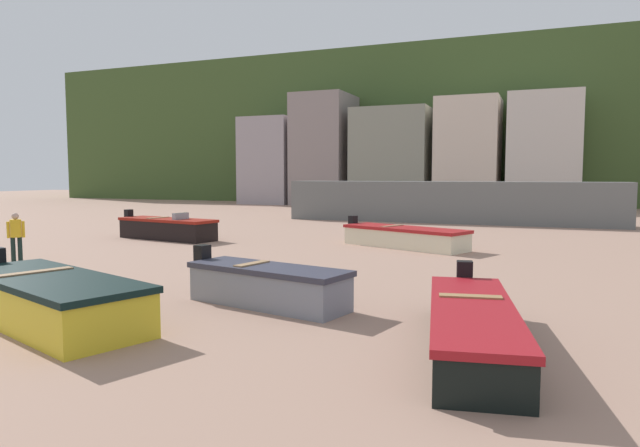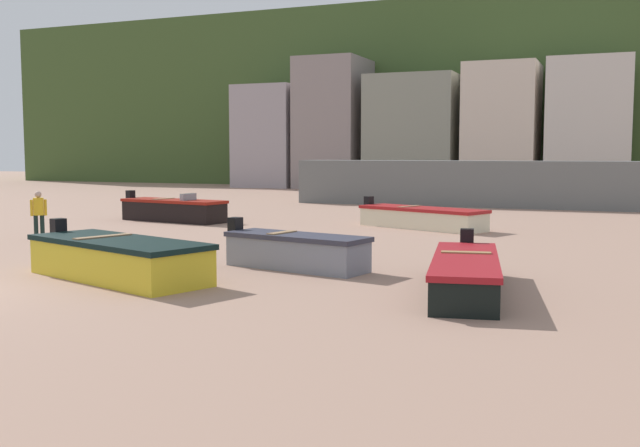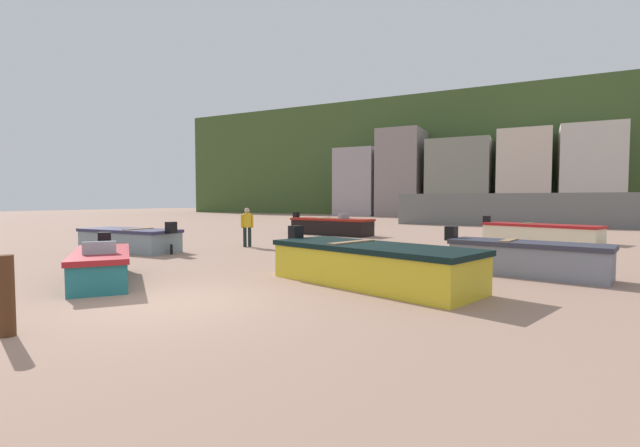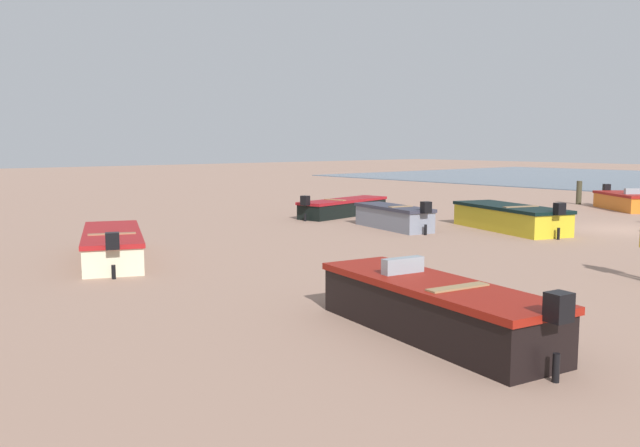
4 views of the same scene
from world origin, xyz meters
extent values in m
cube|color=#3D5328|center=(0.00, 66.00, 7.83)|extent=(90.00, 32.00, 15.66)
cube|color=slate|center=(5.98, 30.00, 1.24)|extent=(19.80, 2.40, 2.48)
cube|color=#9D9398|center=(-14.40, 47.06, 4.28)|extent=(5.21, 6.13, 8.56)
cube|color=gray|center=(-8.82, 47.44, 5.31)|extent=(5.16, 6.88, 10.61)
cube|color=gray|center=(-1.90, 47.40, 4.48)|extent=(6.97, 6.81, 8.97)
cube|color=beige|center=(4.92, 46.72, 4.78)|extent=(5.29, 5.45, 9.56)
cube|color=beige|center=(11.13, 46.63, 4.83)|extent=(5.75, 5.25, 9.65)
cube|color=gray|center=(6.01, 6.31, 0.37)|extent=(3.84, 1.91, 0.75)
cube|color=#323242|center=(6.01, 6.31, 0.81)|extent=(3.95, 2.01, 0.12)
cube|color=black|center=(4.03, 6.75, 0.99)|extent=(0.34, 0.37, 0.40)
cylinder|color=black|center=(4.03, 6.75, 0.19)|extent=(0.12, 0.12, 0.37)
cube|color=#98744E|center=(5.56, 6.41, 0.86)|extent=(0.44, 0.99, 0.08)
cube|color=black|center=(10.53, 4.73, 0.31)|extent=(2.12, 5.10, 0.63)
cube|color=maroon|center=(10.53, 4.73, 0.69)|extent=(2.22, 5.21, 0.12)
cube|color=black|center=(10.05, 7.34, 0.87)|extent=(0.37, 0.33, 0.40)
cylinder|color=black|center=(10.05, 7.34, 0.16)|extent=(0.12, 0.12, 0.31)
cube|color=#9A7347|center=(10.42, 5.34, 0.74)|extent=(1.08, 0.43, 0.08)
cube|color=black|center=(-4.09, 16.11, 0.40)|extent=(4.92, 2.16, 0.81)
cube|color=maroon|center=(-4.09, 16.11, 0.87)|extent=(5.04, 2.25, 0.12)
cube|color=black|center=(-6.61, 16.55, 1.05)|extent=(0.33, 0.36, 0.40)
cylinder|color=black|center=(-6.61, 16.55, 0.20)|extent=(0.12, 0.12, 0.40)
cube|color=#8C9EA8|center=(-3.27, 15.96, 1.07)|extent=(0.34, 0.84, 0.28)
cube|color=#967950|center=(-4.68, 16.21, 0.92)|extent=(0.43, 1.18, 0.08)
cube|color=beige|center=(6.40, 17.24, 0.34)|extent=(5.25, 3.30, 0.68)
cube|color=#A2181A|center=(6.40, 17.24, 0.74)|extent=(5.38, 3.41, 0.12)
cube|color=black|center=(3.89, 18.29, 0.92)|extent=(0.38, 0.40, 0.40)
cylinder|color=black|center=(3.89, 18.29, 0.17)|extent=(0.13, 0.13, 0.34)
cube|color=#9B694A|center=(5.81, 17.48, 0.79)|extent=(0.70, 1.23, 0.08)
cube|color=gold|center=(2.85, 3.36, 0.40)|extent=(5.13, 3.17, 0.81)
cube|color=black|center=(2.85, 3.36, 0.87)|extent=(5.25, 3.28, 0.12)
cube|color=#916D4B|center=(2.28, 3.56, 0.92)|extent=(0.69, 1.44, 0.08)
cylinder|color=black|center=(-4.46, 8.84, 0.41)|extent=(0.20, 0.20, 0.82)
cylinder|color=black|center=(-4.59, 8.69, 0.41)|extent=(0.20, 0.20, 0.82)
cylinder|color=gold|center=(-4.52, 8.76, 1.11)|extent=(0.48, 0.48, 0.58)
cylinder|color=gold|center=(-4.38, 8.93, 1.07)|extent=(0.13, 0.13, 0.54)
cylinder|color=gold|center=(-4.67, 8.60, 1.07)|extent=(0.13, 0.13, 0.54)
sphere|color=tan|center=(-4.52, 8.76, 1.51)|extent=(0.31, 0.31, 0.22)
camera|label=1|loc=(11.61, -4.49, 2.83)|focal=31.65mm
camera|label=2|loc=(13.45, -10.31, 2.88)|focal=41.34mm
camera|label=3|loc=(6.16, -5.92, 1.92)|focal=24.32mm
camera|label=4|loc=(-11.09, 24.58, 3.23)|focal=36.98mm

